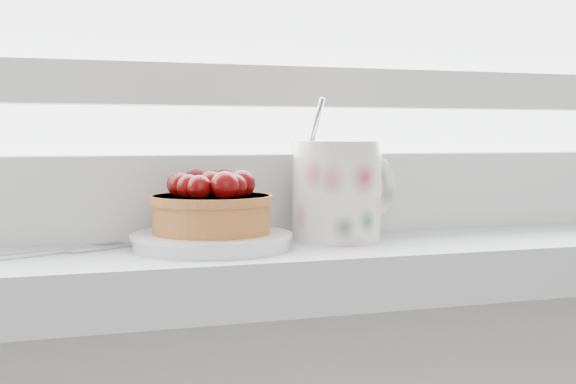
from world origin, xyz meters
name	(u,v)px	position (x,y,z in m)	size (l,w,h in m)	color
saucer	(212,241)	(-0.04, 1.88, 0.95)	(0.12, 0.12, 0.01)	silver
raspberry_tart	(212,205)	(-0.04, 1.88, 0.97)	(0.09, 0.09, 0.05)	#935020
floral_mug	(339,189)	(0.07, 1.89, 0.98)	(0.11, 0.09, 0.12)	silver
fork	(26,255)	(-0.18, 1.89, 0.94)	(0.16, 0.09, 0.00)	silver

